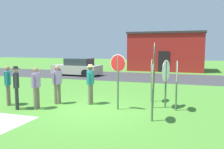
# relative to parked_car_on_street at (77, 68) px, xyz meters

# --- Properties ---
(ground_plane) EXTENTS (80.00, 80.00, 0.00)m
(ground_plane) POSITION_rel_parked_car_on_street_xyz_m (5.77, -10.50, -0.69)
(ground_plane) COLOR #47842D
(street_asphalt) EXTENTS (60.00, 6.40, 0.01)m
(street_asphalt) POSITION_rel_parked_car_on_street_xyz_m (5.77, 0.62, -0.68)
(street_asphalt) COLOR #38383A
(street_asphalt) RESTS_ON ground
(building_background) EXTENTS (7.86, 4.75, 4.07)m
(building_background) POSITION_rel_parked_car_on_street_xyz_m (6.96, 7.59, 1.35)
(building_background) COLOR #B2231E
(building_background) RESTS_ON ground
(parked_car_on_street) EXTENTS (4.42, 2.25, 1.51)m
(parked_car_on_street) POSITION_rel_parked_car_on_street_xyz_m (0.00, 0.00, 0.00)
(parked_car_on_street) COLOR #B7B2A3
(parked_car_on_street) RESTS_ON ground
(stop_sign_center_cluster) EXTENTS (0.23, 0.88, 1.98)m
(stop_sign_center_cluster) POSITION_rel_parked_car_on_street_xyz_m (8.68, -9.30, 0.66)
(stop_sign_center_cluster) COLOR #51664C
(stop_sign_center_cluster) RESTS_ON ground
(stop_sign_rear_right) EXTENTS (0.08, 0.83, 1.96)m
(stop_sign_rear_right) POSITION_rel_parked_car_on_street_xyz_m (7.95, -8.36, 0.64)
(stop_sign_rear_right) COLOR #51664C
(stop_sign_rear_right) RESTS_ON ground
(stop_sign_rear_left) EXTENTS (0.11, 0.84, 1.97)m
(stop_sign_rear_left) POSITION_rel_parked_car_on_street_xyz_m (9.13, -9.64, 0.66)
(stop_sign_rear_left) COLOR #51664C
(stop_sign_rear_left) RESTS_ON ground
(stop_sign_leaning_left) EXTENTS (0.14, 0.85, 2.67)m
(stop_sign_leaning_left) POSITION_rel_parked_car_on_street_xyz_m (8.23, -9.54, 1.17)
(stop_sign_leaning_left) COLOR #51664C
(stop_sign_leaning_left) RESTS_ON ground
(stop_sign_far_back) EXTENTS (0.15, 0.82, 1.94)m
(stop_sign_far_back) POSITION_rel_parked_car_on_street_xyz_m (8.46, -11.33, 0.63)
(stop_sign_far_back) COLOR #51664C
(stop_sign_far_back) RESTS_ON ground
(stop_sign_low_front) EXTENTS (0.67, 0.19, 2.21)m
(stop_sign_low_front) POSITION_rel_parked_car_on_street_xyz_m (6.90, -10.20, 0.80)
(stop_sign_low_front) COLOR #51664C
(stop_sign_low_front) RESTS_ON ground
(person_with_sunhat) EXTENTS (0.40, 0.46, 1.74)m
(person_with_sunhat) POSITION_rel_parked_car_on_street_xyz_m (3.03, -11.44, 0.30)
(person_with_sunhat) COLOR #2D2D33
(person_with_sunhat) RESTS_ON ground
(person_near_signs) EXTENTS (0.29, 0.56, 1.69)m
(person_near_signs) POSITION_rel_parked_car_on_street_xyz_m (4.08, -10.09, 0.26)
(person_near_signs) COLOR #7A6B56
(person_near_signs) RESTS_ON ground
(person_in_dark_shirt) EXTENTS (0.31, 0.57, 1.74)m
(person_in_dark_shirt) POSITION_rel_parked_car_on_street_xyz_m (5.49, -9.68, 0.30)
(person_in_dark_shirt) COLOR #7A6B56
(person_in_dark_shirt) RESTS_ON ground
(person_on_left) EXTENTS (0.27, 0.56, 1.69)m
(person_on_left) POSITION_rel_parked_car_on_street_xyz_m (3.75, -11.15, 0.26)
(person_on_left) COLOR #7A6B56
(person_on_left) RESTS_ON ground
(person_holding_notes) EXTENTS (0.39, 0.48, 1.69)m
(person_holding_notes) POSITION_rel_parked_car_on_street_xyz_m (2.21, -10.99, 0.26)
(person_holding_notes) COLOR #7A6B56
(person_holding_notes) RESTS_ON ground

